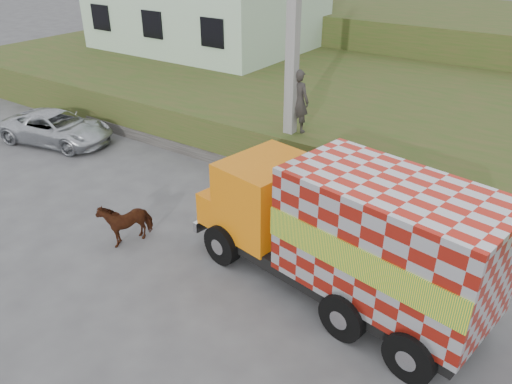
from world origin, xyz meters
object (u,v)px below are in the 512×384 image
Objects in this scene: suv at (57,128)px; pedestrian at (298,101)px; cow at (126,220)px; utility_pole at (293,46)px; cargo_truck at (348,234)px.

pedestrian is (8.54, 2.58, 1.87)m from suv.
suv reaches higher than cow.
utility_pole is 1.92× the size of suv.
utility_pole is 4.21× the size of pedestrian.
pedestrian reaches higher than cargo_truck.
utility_pole is 1.64m from pedestrian.
utility_pole is 6.61m from cow.
cargo_truck is 12.53m from suv.
cow is at bearing -105.31° from utility_pole.
cow is (-1.48, -5.39, -3.53)m from utility_pole.
cow is at bearing -125.98° from suv.
suv is at bearing -178.56° from cargo_truck.
pedestrian is at bearing 90.89° from cow.
suv is (-8.39, -2.38, -3.50)m from utility_pole.
utility_pole is 9.40m from suv.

